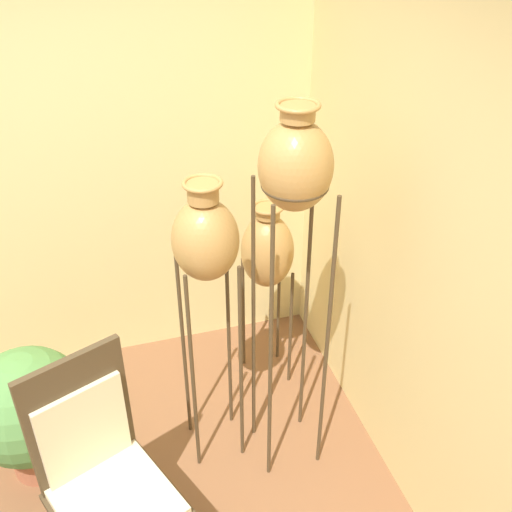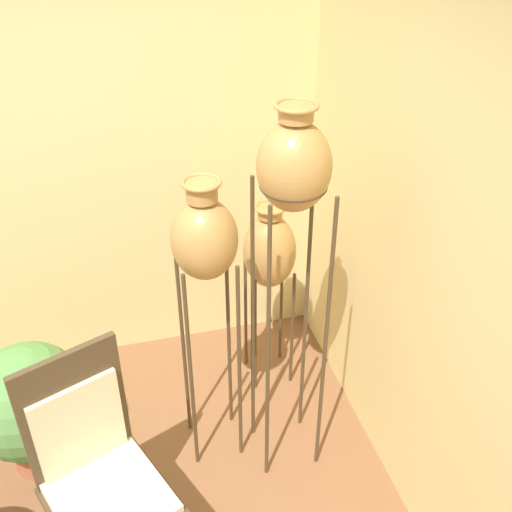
% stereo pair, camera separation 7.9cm
% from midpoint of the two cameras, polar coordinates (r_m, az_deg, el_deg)
% --- Properties ---
extents(wall_back, '(7.42, 0.06, 2.70)m').
position_cam_midpoint_polar(wall_back, '(3.63, -22.33, 7.23)').
color(wall_back, beige).
rests_on(wall_back, ground_plane).
extents(wall_right, '(0.06, 7.42, 2.70)m').
position_cam_midpoint_polar(wall_right, '(2.48, 18.86, -4.01)').
color(wall_right, beige).
rests_on(wall_right, ground_plane).
extents(vase_stand_tall, '(0.32, 0.32, 2.00)m').
position_cam_midpoint_polar(vase_stand_tall, '(2.54, 2.87, 7.63)').
color(vase_stand_tall, '#473823').
rests_on(vase_stand_tall, ground_plane).
extents(vase_stand_medium, '(0.31, 0.31, 1.64)m').
position_cam_midpoint_polar(vase_stand_medium, '(2.76, -5.64, 1.13)').
color(vase_stand_medium, '#473823').
rests_on(vase_stand_medium, ground_plane).
extents(vase_stand_short, '(0.31, 0.31, 1.23)m').
position_cam_midpoint_polar(vase_stand_short, '(3.44, 0.43, 0.36)').
color(vase_stand_short, '#473823').
rests_on(vase_stand_short, ground_plane).
extents(chair, '(0.63, 0.65, 1.17)m').
position_cam_midpoint_polar(chair, '(2.75, -15.33, -19.06)').
color(chair, '#473823').
rests_on(chair, ground_plane).
extents(potted_plant, '(0.62, 0.62, 0.76)m').
position_cam_midpoint_polar(potted_plant, '(3.42, -21.41, -13.51)').
color(potted_plant, '#B26647').
rests_on(potted_plant, ground_plane).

